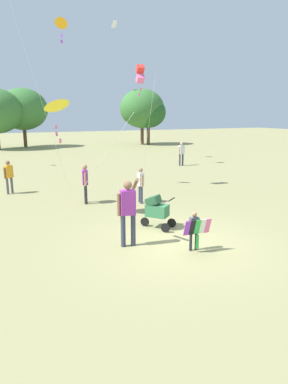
{
  "coord_description": "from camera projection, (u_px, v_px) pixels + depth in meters",
  "views": [
    {
      "loc": [
        -4.48,
        -7.66,
        3.44
      ],
      "look_at": [
        -0.5,
        0.77,
        1.3
      ],
      "focal_mm": 32.0,
      "sensor_mm": 36.0,
      "label": 1
    }
  ],
  "objects": [
    {
      "name": "kite_adult_black",
      "position": [
        57.0,
        106.0,
        10.7
      ],
      "size": [
        1.82,
        3.59,
        3.91
      ],
      "color": "yellow",
      "rests_on": "ground"
    },
    {
      "name": "person_red_shirt",
      "position": [
        141.0,
        182.0,
        13.32
      ],
      "size": [
        0.21,
        0.45,
        1.4
      ],
      "color": "#33384C",
      "rests_on": "ground"
    },
    {
      "name": "treeline_distant",
      "position": [
        7.0,
        111.0,
        33.38
      ],
      "size": [
        35.66,
        6.91,
        6.16
      ],
      "color": "brown",
      "rests_on": "ground"
    },
    {
      "name": "person_kid_running",
      "position": [
        9.0,
        174.0,
        14.88
      ],
      "size": [
        0.41,
        0.33,
        1.46
      ],
      "color": "#4C4C51",
      "rests_on": "ground"
    },
    {
      "name": "kite_green_novelty",
      "position": [
        61.0,
        27.0,
        14.28
      ],
      "size": [
        2.7,
        3.67,
        7.36
      ],
      "color": "#F4A319",
      "rests_on": "ground"
    },
    {
      "name": "ground_plane",
      "position": [
        172.0,
        242.0,
        9.38
      ],
      "size": [
        120.0,
        120.0,
        0.0
      ],
      "primitive_type": "plane",
      "color": "#938E5B"
    },
    {
      "name": "person_adult_flyer",
      "position": [
        128.0,
        207.0,
        8.88
      ],
      "size": [
        0.63,
        0.54,
        1.85
      ],
      "color": "#33384C",
      "rests_on": "ground"
    },
    {
      "name": "person_couple_left",
      "position": [
        85.0,
        181.0,
        13.24
      ],
      "size": [
        0.27,
        0.48,
        1.53
      ],
      "color": "#232328",
      "rests_on": "ground"
    },
    {
      "name": "person_sitting_far",
      "position": [
        181.0,
        152.0,
        23.02
      ],
      "size": [
        0.51,
        0.24,
        1.59
      ],
      "color": "#33384C",
      "rests_on": "ground"
    },
    {
      "name": "kite_orange_delta",
      "position": [
        140.0,
        74.0,
        15.02
      ],
      "size": [
        0.93,
        3.18,
        5.55
      ],
      "color": "red",
      "rests_on": "ground"
    },
    {
      "name": "stroller",
      "position": [
        157.0,
        209.0,
        10.41
      ],
      "size": [
        0.92,
        1.03,
        1.03
      ],
      "color": "black",
      "rests_on": "ground"
    },
    {
      "name": "child_with_butterfly_kite",
      "position": [
        195.0,
        228.0,
        8.66
      ],
      "size": [
        0.73,
        0.36,
        1.03
      ],
      "color": "#232328",
      "rests_on": "ground"
    }
  ]
}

